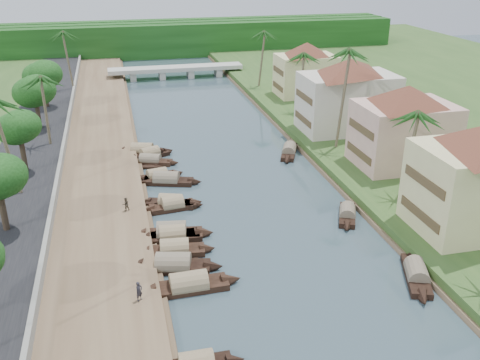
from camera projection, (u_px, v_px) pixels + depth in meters
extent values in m
plane|color=#35474F|center=(276.00, 250.00, 48.93)|extent=(220.00, 220.00, 0.00)
cube|color=brown|center=(97.00, 178.00, 63.16)|extent=(10.00, 180.00, 0.80)
cube|color=#2C4D1E|center=(369.00, 152.00, 70.56)|extent=(16.00, 180.00, 1.20)
cube|color=black|center=(21.00, 183.00, 61.23)|extent=(8.00, 180.00, 1.40)
cube|color=slate|center=(59.00, 174.00, 61.88)|extent=(0.40, 180.00, 1.10)
cube|color=#12360E|center=(164.00, 41.00, 131.93)|extent=(120.00, 4.00, 8.00)
cube|color=#12360E|center=(162.00, 38.00, 136.38)|extent=(120.00, 4.00, 8.00)
cube|color=#12360E|center=(160.00, 35.00, 140.84)|extent=(120.00, 4.00, 8.00)
cube|color=#A9A89E|center=(176.00, 68.00, 112.25)|extent=(28.00, 4.00, 0.80)
cube|color=#A9A89E|center=(133.00, 76.00, 110.77)|extent=(1.20, 3.50, 1.80)
cube|color=#A9A89E|center=(162.00, 74.00, 112.05)|extent=(1.20, 3.50, 1.80)
cube|color=#A9A89E|center=(190.00, 73.00, 113.33)|extent=(1.20, 3.50, 1.80)
cube|color=#A9A89E|center=(218.00, 71.00, 114.61)|extent=(1.20, 3.50, 1.80)
cube|color=#4D3C24|center=(419.00, 214.00, 48.63)|extent=(0.10, 6.40, 0.90)
cube|color=#4D3C24|center=(424.00, 182.00, 47.34)|extent=(0.10, 6.40, 0.90)
cube|color=#D7AD98|center=(403.00, 135.00, 63.68)|extent=(11.00, 8.00, 7.50)
pyramid|color=brown|center=(408.00, 95.00, 61.73)|extent=(14.11, 14.11, 2.20)
cube|color=#4D3C24|center=(359.00, 153.00, 63.25)|extent=(0.10, 6.40, 0.90)
cube|color=#4D3C24|center=(361.00, 129.00, 62.04)|extent=(0.10, 6.40, 0.90)
cube|color=beige|center=(347.00, 102.00, 75.84)|extent=(13.00, 8.00, 8.00)
pyramid|color=brown|center=(350.00, 67.00, 73.79)|extent=(15.59, 15.59, 2.20)
cube|color=#4D3C24|center=(303.00, 119.00, 75.24)|extent=(0.10, 6.40, 0.90)
cube|color=#4D3C24|center=(304.00, 97.00, 73.95)|extent=(0.10, 6.40, 0.90)
cube|color=beige|center=(306.00, 75.00, 94.06)|extent=(10.00, 7.00, 7.00)
pyramid|color=brown|center=(307.00, 49.00, 92.21)|extent=(12.62, 12.62, 2.20)
cube|color=#4D3C24|center=(278.00, 87.00, 93.69)|extent=(0.10, 5.60, 0.90)
cube|color=#4D3C24|center=(278.00, 71.00, 92.56)|extent=(0.10, 5.60, 0.90)
cube|color=black|center=(189.00, 288.00, 43.25)|extent=(6.42, 2.14, 0.70)
cone|color=black|center=(231.00, 280.00, 44.05)|extent=(1.87, 1.83, 1.99)
cone|color=black|center=(145.00, 293.00, 42.39)|extent=(1.87, 1.83, 1.99)
cylinder|color=#9B8862|center=(189.00, 284.00, 43.10)|extent=(4.92, 2.18, 2.07)
cube|color=black|center=(174.00, 268.00, 45.94)|extent=(6.56, 3.47, 0.70)
cone|color=black|center=(214.00, 267.00, 45.87)|extent=(2.19, 2.18, 2.00)
cone|color=black|center=(133.00, 267.00, 45.94)|extent=(2.19, 2.18, 2.00)
cylinder|color=#756958|center=(173.00, 264.00, 45.78)|extent=(5.15, 3.18, 2.08)
cube|color=black|center=(175.00, 252.00, 48.26)|extent=(5.55, 2.39, 0.70)
cone|color=black|center=(208.00, 249.00, 48.58)|extent=(1.73, 1.80, 1.81)
cone|color=black|center=(141.00, 254.00, 47.88)|extent=(1.73, 1.80, 1.81)
cylinder|color=#9B8862|center=(175.00, 248.00, 48.11)|extent=(4.29, 2.33, 1.90)
cube|color=black|center=(173.00, 238.00, 50.62)|extent=(5.16, 2.16, 0.70)
cone|color=black|center=(202.00, 234.00, 51.09)|extent=(1.57, 1.82, 1.93)
cone|color=black|center=(142.00, 240.00, 50.08)|extent=(1.57, 1.82, 1.93)
cylinder|color=#9B8862|center=(172.00, 234.00, 50.47)|extent=(3.96, 2.19, 2.04)
cube|color=black|center=(172.00, 235.00, 51.03)|extent=(6.08, 2.95, 0.70)
cone|color=black|center=(206.00, 233.00, 51.25)|extent=(1.97, 2.12, 2.06)
cone|color=black|center=(138.00, 236.00, 50.75)|extent=(1.97, 2.12, 2.06)
cylinder|color=#756958|center=(172.00, 232.00, 50.88)|extent=(4.73, 2.82, 2.17)
cube|color=black|center=(171.00, 204.00, 57.17)|extent=(5.40, 3.25, 0.70)
cone|color=black|center=(197.00, 205.00, 56.86)|extent=(1.88, 1.87, 1.63)
cone|color=black|center=(145.00, 203.00, 57.41)|extent=(1.88, 1.87, 1.63)
cylinder|color=#9B8862|center=(171.00, 201.00, 57.01)|extent=(4.27, 2.90, 1.69)
cube|color=black|center=(173.00, 207.00, 56.53)|extent=(4.93, 2.32, 0.70)
cone|color=black|center=(197.00, 203.00, 57.34)|extent=(1.58, 1.75, 1.75)
cone|color=black|center=(148.00, 211.00, 55.67)|extent=(1.58, 1.75, 1.75)
cylinder|color=#9B8862|center=(173.00, 204.00, 56.38)|extent=(3.83, 2.26, 1.84)
cube|color=black|center=(167.00, 182.00, 62.62)|extent=(6.40, 3.62, 0.70)
cone|color=black|center=(195.00, 182.00, 62.35)|extent=(2.17, 2.10, 1.84)
cone|color=black|center=(138.00, 180.00, 62.82)|extent=(2.17, 2.10, 1.84)
cylinder|color=#756958|center=(166.00, 179.00, 62.46)|extent=(5.04, 3.24, 1.90)
cube|color=black|center=(157.00, 178.00, 63.74)|extent=(5.08, 2.59, 0.70)
cone|color=black|center=(179.00, 173.00, 64.79)|extent=(1.67, 1.70, 1.59)
cone|color=black|center=(135.00, 181.00, 62.63)|extent=(1.67, 1.70, 1.59)
cylinder|color=#9B8862|center=(157.00, 175.00, 63.59)|extent=(3.97, 2.41, 1.65)
cube|color=black|center=(150.00, 156.00, 70.34)|extent=(5.25, 3.37, 0.70)
cone|color=black|center=(169.00, 151.00, 71.74)|extent=(1.90, 1.95, 1.69)
cone|color=black|center=(131.00, 160.00, 68.88)|extent=(1.90, 1.95, 1.69)
cylinder|color=#9B8862|center=(150.00, 153.00, 70.19)|extent=(4.18, 3.02, 1.77)
cube|color=black|center=(151.00, 162.00, 68.29)|extent=(5.65, 3.40, 0.70)
cone|color=black|center=(174.00, 163.00, 67.88)|extent=(1.94, 1.84, 1.55)
cone|color=black|center=(128.00, 161.00, 68.63)|extent=(1.94, 1.84, 1.55)
cylinder|color=#756958|center=(150.00, 160.00, 68.13)|extent=(4.47, 2.99, 1.58)
cube|color=black|center=(143.00, 153.00, 71.53)|extent=(6.15, 3.48, 0.70)
cone|color=black|center=(167.00, 152.00, 71.35)|extent=(2.10, 2.12, 1.90)
cone|color=black|center=(119.00, 152.00, 71.65)|extent=(2.10, 2.12, 1.90)
cylinder|color=#9B8862|center=(142.00, 150.00, 71.38)|extent=(4.85, 3.16, 1.98)
cube|color=black|center=(416.00, 276.00, 44.71)|extent=(3.78, 6.27, 0.70)
cone|color=black|center=(410.00, 255.00, 47.73)|extent=(2.06, 2.15, 1.74)
cone|color=black|center=(423.00, 300.00, 41.62)|extent=(2.06, 2.15, 1.74)
cylinder|color=#756958|center=(417.00, 273.00, 44.56)|extent=(3.33, 4.96, 1.79)
cube|color=black|center=(347.00, 216.00, 54.74)|extent=(3.52, 5.21, 0.70)
cone|color=black|center=(348.00, 203.00, 57.21)|extent=(1.90, 1.90, 1.59)
cone|color=black|center=(347.00, 228.00, 52.21)|extent=(1.90, 1.90, 1.59)
cylinder|color=#756958|center=(347.00, 213.00, 54.59)|extent=(3.09, 4.16, 1.65)
cube|color=black|center=(289.00, 153.00, 71.49)|extent=(3.93, 6.17, 0.70)
cone|color=black|center=(291.00, 144.00, 74.45)|extent=(2.08, 2.16, 1.73)
cone|color=black|center=(287.00, 161.00, 68.46)|extent=(2.08, 2.16, 1.73)
cylinder|color=#756958|center=(289.00, 150.00, 71.34)|extent=(3.44, 4.90, 1.78)
cube|color=black|center=(176.00, 264.00, 46.60)|extent=(3.94, 0.91, 0.35)
cone|color=black|center=(202.00, 261.00, 47.06)|extent=(0.99, 0.88, 0.87)
cone|color=black|center=(151.00, 267.00, 46.15)|extent=(0.99, 0.88, 0.87)
cube|color=black|center=(139.00, 167.00, 66.98)|extent=(4.61, 1.64, 0.35)
cone|color=black|center=(160.00, 167.00, 67.14)|extent=(1.26, 1.08, 0.90)
cone|color=black|center=(119.00, 168.00, 66.82)|extent=(1.26, 1.08, 0.90)
cylinder|color=brown|center=(407.00, 154.00, 55.56)|extent=(1.33, 0.36, 8.99)
sphere|color=#1E4E1A|center=(413.00, 114.00, 53.83)|extent=(3.20, 3.20, 3.20)
cylinder|color=brown|center=(341.00, 99.00, 68.15)|extent=(1.32, 0.36, 12.82)
sphere|color=#1E4E1A|center=(345.00, 51.00, 65.68)|extent=(3.20, 3.20, 3.20)
cylinder|color=brown|center=(302.00, 82.00, 84.48)|extent=(0.45, 0.36, 9.17)
sphere|color=#1E4E1A|center=(303.00, 54.00, 82.71)|extent=(3.20, 3.20, 3.20)
cylinder|color=brown|center=(10.00, 147.00, 54.93)|extent=(1.59, 0.36, 10.30)
sphere|color=#1E4E1A|center=(2.00, 101.00, 52.94)|extent=(3.20, 3.20, 3.20)
cylinder|color=brown|center=(46.00, 111.00, 69.43)|extent=(0.37, 0.36, 9.01)
sphere|color=#1E4E1A|center=(41.00, 78.00, 67.69)|extent=(3.20, 3.20, 3.20)
cylinder|color=brown|center=(260.00, 59.00, 99.53)|extent=(1.39, 0.36, 10.09)
sphere|color=#1E4E1A|center=(261.00, 32.00, 97.58)|extent=(3.20, 3.20, 3.20)
cylinder|color=brown|center=(69.00, 60.00, 96.91)|extent=(1.11, 0.36, 10.28)
sphere|color=#1E4E1A|center=(66.00, 33.00, 94.93)|extent=(3.20, 3.20, 3.20)
cylinder|color=#433526|center=(3.00, 212.00, 49.00)|extent=(0.60, 0.60, 3.63)
cylinder|color=#433526|center=(24.00, 156.00, 61.95)|extent=(0.60, 0.60, 3.67)
ellipsoid|color=#12360E|center=(19.00, 128.00, 60.55)|extent=(4.49, 4.49, 3.69)
cylinder|color=#433526|center=(38.00, 116.00, 76.73)|extent=(0.60, 0.60, 3.71)
ellipsoid|color=#12360E|center=(35.00, 91.00, 75.30)|extent=(5.23, 5.23, 4.30)
cylinder|color=#433526|center=(46.00, 96.00, 87.18)|extent=(0.60, 0.60, 3.54)
ellipsoid|color=#12360E|center=(43.00, 75.00, 85.82)|extent=(5.46, 5.46, 4.49)
cylinder|color=#433526|center=(375.00, 115.00, 78.55)|extent=(0.60, 0.60, 3.35)
ellipsoid|color=#12360E|center=(378.00, 93.00, 77.27)|extent=(3.99, 3.99, 3.28)
imported|color=#27262D|center=(139.00, 291.00, 40.41)|extent=(0.70, 0.67, 1.61)
imported|color=#322C23|center=(126.00, 204.00, 54.25)|extent=(0.84, 0.74, 1.43)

